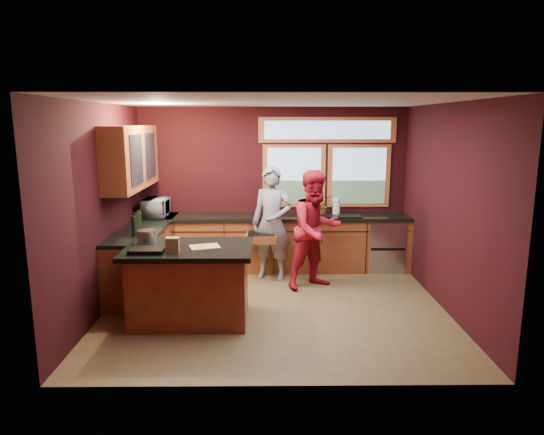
{
  "coord_description": "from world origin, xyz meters",
  "views": [
    {
      "loc": [
        -0.1,
        -6.18,
        2.46
      ],
      "look_at": [
        -0.04,
        0.4,
        1.15
      ],
      "focal_mm": 32.0,
      "sensor_mm": 36.0,
      "label": 1
    }
  ],
  "objects_px": {
    "person_red": "(316,230)",
    "stock_pot": "(147,237)",
    "cutting_board": "(205,247)",
    "person_grey": "(272,223)",
    "island": "(190,283)"
  },
  "relations": [
    {
      "from": "person_red",
      "to": "cutting_board",
      "type": "height_order",
      "value": "person_red"
    },
    {
      "from": "island",
      "to": "person_grey",
      "type": "bearing_deg",
      "value": 57.96
    },
    {
      "from": "person_grey",
      "to": "stock_pot",
      "type": "distance_m",
      "value": 2.2
    },
    {
      "from": "island",
      "to": "person_red",
      "type": "xyz_separation_m",
      "value": [
        1.68,
        1.22,
        0.41
      ]
    },
    {
      "from": "cutting_board",
      "to": "stock_pot",
      "type": "relative_size",
      "value": 1.46
    },
    {
      "from": "person_grey",
      "to": "island",
      "type": "bearing_deg",
      "value": -106.72
    },
    {
      "from": "person_red",
      "to": "stock_pot",
      "type": "height_order",
      "value": "person_red"
    },
    {
      "from": "person_grey",
      "to": "person_red",
      "type": "height_order",
      "value": "person_grey"
    },
    {
      "from": "person_red",
      "to": "person_grey",
      "type": "bearing_deg",
      "value": 116.97
    },
    {
      "from": "person_red",
      "to": "stock_pot",
      "type": "xyz_separation_m",
      "value": [
        -2.23,
        -1.07,
        0.15
      ]
    },
    {
      "from": "island",
      "to": "cutting_board",
      "type": "height_order",
      "value": "cutting_board"
    },
    {
      "from": "island",
      "to": "person_grey",
      "type": "distance_m",
      "value": 2.0
    },
    {
      "from": "island",
      "to": "cutting_board",
      "type": "relative_size",
      "value": 4.43
    },
    {
      "from": "person_grey",
      "to": "person_red",
      "type": "bearing_deg",
      "value": -19.04
    },
    {
      "from": "person_grey",
      "to": "stock_pot",
      "type": "relative_size",
      "value": 7.42
    }
  ]
}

